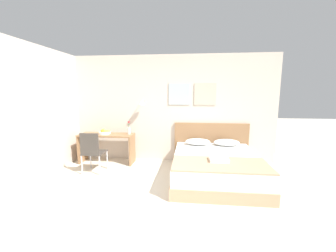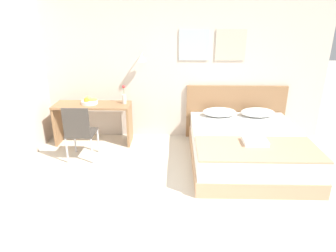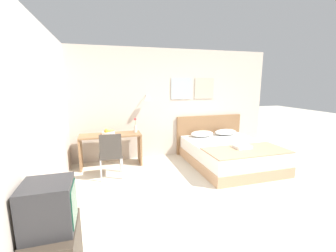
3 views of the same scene
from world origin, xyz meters
The scene contains 12 objects.
ground_plane centered at (0.00, 0.00, 0.00)m, with size 24.00×24.00×0.00m, color beige.
wall_back centered at (0.01, 2.59, 1.33)m, with size 5.41×0.31×2.65m.
bed centered at (1.15, 1.49, 0.25)m, with size 1.69×2.02×0.51m.
headboard centered at (1.15, 2.53, 0.50)m, with size 1.81×0.06×0.99m.
pillow_left centered at (0.82, 2.26, 0.58)m, with size 0.59×0.37×0.14m.
pillow_right centered at (1.49, 2.26, 0.58)m, with size 0.59×0.37×0.14m.
throw_blanket centered at (1.15, 0.91, 0.52)m, with size 1.64×0.81×0.02m.
folded_towel_near_foot centered at (1.15, 1.05, 0.56)m, with size 0.33×0.28×0.06m.
desk centered at (-1.42, 2.20, 0.52)m, with size 1.33×0.49×0.73m.
desk_chair centered at (-1.45, 1.49, 0.53)m, with size 0.44×0.44×0.91m.
fruit_bowl centered at (-1.47, 2.22, 0.77)m, with size 0.28×0.28×0.13m.
flower_vase centered at (-0.86, 2.25, 0.85)m, with size 0.07×0.07×0.33m.
Camera 1 is at (0.62, -2.56, 1.74)m, focal length 22.00 mm.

